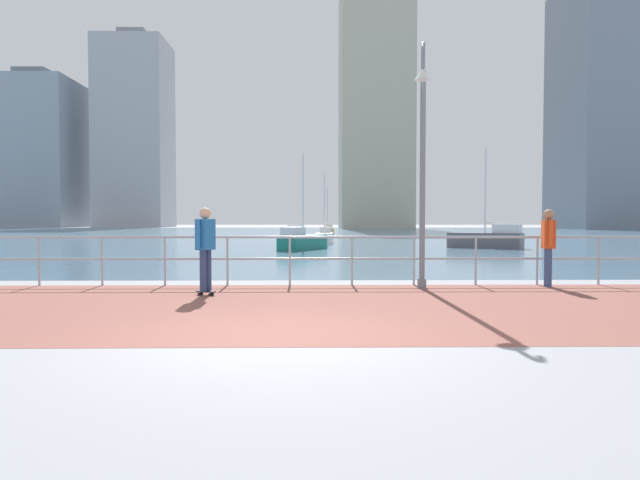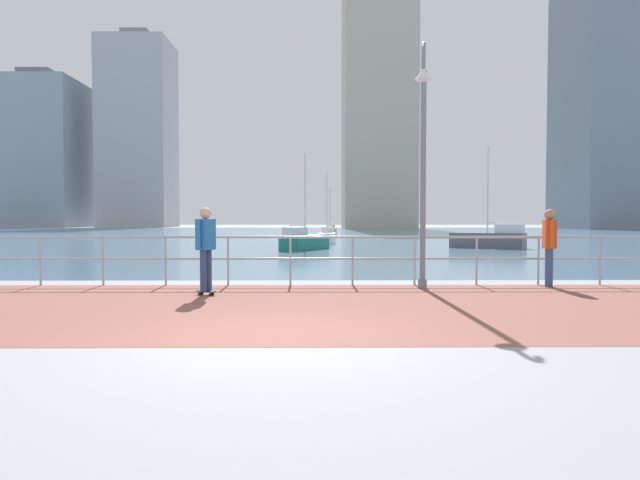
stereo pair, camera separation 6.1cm
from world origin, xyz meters
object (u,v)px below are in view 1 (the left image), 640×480
object	(u,v)px
sailboat_yellow	(324,237)
sailboat_blue	(302,241)
sailboat_teal	(328,231)
sailboat_navy	(488,238)
lamppost	(423,152)
bystander	(548,241)
skateboarder	(205,243)

from	to	relation	value
sailboat_yellow	sailboat_blue	distance (m)	6.95
sailboat_teal	sailboat_navy	world-z (taller)	sailboat_navy
lamppost	sailboat_navy	size ratio (longest dim) A/B	1.00
sailboat_navy	bystander	bearing A→B (deg)	-103.28
lamppost	sailboat_navy	bearing A→B (deg)	68.23
bystander	lamppost	bearing A→B (deg)	-171.82
skateboarder	sailboat_teal	size ratio (longest dim) A/B	0.39
skateboarder	sailboat_blue	world-z (taller)	sailboat_blue
lamppost	bystander	xyz separation A→B (m)	(2.87, 0.41, -1.88)
skateboarder	sailboat_blue	distance (m)	16.42
sailboat_yellow	sailboat_navy	world-z (taller)	sailboat_navy
skateboarder	sailboat_teal	xyz separation A→B (m)	(3.52, 40.71, -0.61)
skateboarder	bystander	distance (m)	7.39
sailboat_yellow	sailboat_teal	bearing A→B (deg)	87.77
skateboarder	sailboat_navy	xyz separation A→B (m)	(11.17, 17.87, -0.53)
skateboarder	sailboat_navy	size ratio (longest dim) A/B	0.33
skateboarder	lamppost	bearing A→B (deg)	11.86
sailboat_blue	sailboat_navy	size ratio (longest dim) A/B	0.90
sailboat_teal	sailboat_blue	bearing A→B (deg)	-94.56
sailboat_teal	sailboat_yellow	bearing A→B (deg)	-92.23
skateboarder	sailboat_yellow	bearing A→B (deg)	83.01
skateboarder	sailboat_navy	world-z (taller)	sailboat_navy
lamppost	sailboat_yellow	world-z (taller)	lamppost
sailboat_blue	sailboat_navy	xyz separation A→B (m)	(9.59, 1.53, 0.05)
skateboarder	sailboat_yellow	distance (m)	23.36
sailboat_blue	sailboat_yellow	bearing A→B (deg)	79.55
bystander	sailboat_blue	world-z (taller)	sailboat_blue
bystander	sailboat_teal	xyz separation A→B (m)	(-3.74, 39.37, -0.59)
lamppost	bystander	world-z (taller)	lamppost
bystander	sailboat_yellow	xyz separation A→B (m)	(-4.42, 21.84, -0.60)
skateboarder	sailboat_teal	world-z (taller)	sailboat_teal
lamppost	skateboarder	size ratio (longest dim) A/B	3.05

